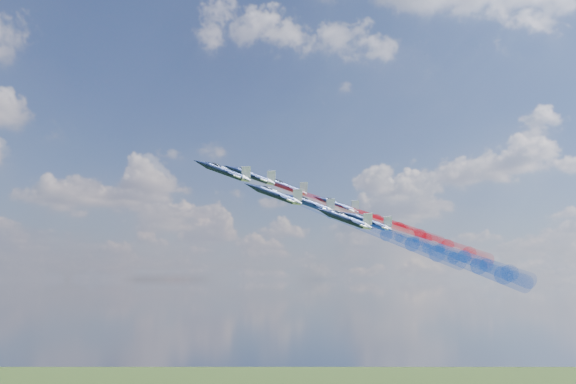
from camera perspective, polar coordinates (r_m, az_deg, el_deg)
jet_lead at (r=137.46m, az=-5.54°, el=1.79°), size 16.06×13.43×10.11m
trail_lead at (r=148.11m, az=4.03°, el=-1.69°), size 42.92×13.40×16.67m
jet_inner_left at (r=130.72m, az=-1.05°, el=-0.25°), size 16.06×13.43×10.11m
trail_inner_left at (r=143.51m, az=8.54°, el=-3.68°), size 42.92×13.40×16.67m
jet_inner_right at (r=148.07m, az=-3.18°, el=1.44°), size 16.06×13.43×10.11m
trail_inner_right at (r=159.55m, az=5.56°, el=-1.78°), size 42.92×13.40×16.67m
jet_outer_left at (r=128.00m, az=5.12°, el=-2.38°), size 16.06×13.43×10.11m
trail_outer_left at (r=143.37m, az=14.23°, el=-5.60°), size 42.92×13.40×16.67m
jet_center_third at (r=143.82m, az=2.05°, el=-1.06°), size 16.06×13.43×10.11m
trail_center_third at (r=157.69m, az=10.55°, el=-4.12°), size 42.92×13.40×16.67m
jet_outer_right at (r=159.79m, az=-0.17°, el=0.46°), size 16.06×13.43×10.11m
trail_outer_right at (r=172.43m, az=7.74°, el=-2.45°), size 42.92×13.40×16.67m
jet_rear_left at (r=142.63m, az=7.07°, el=-2.61°), size 16.06×13.43×10.11m
trail_rear_left at (r=158.52m, az=15.14°, el=-5.49°), size 42.92×13.40×16.67m
jet_rear_right at (r=157.20m, az=4.37°, el=-1.16°), size 16.06×13.43×10.11m
trail_rear_right at (r=171.79m, az=12.00°, el=-3.96°), size 42.92×13.40×16.67m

